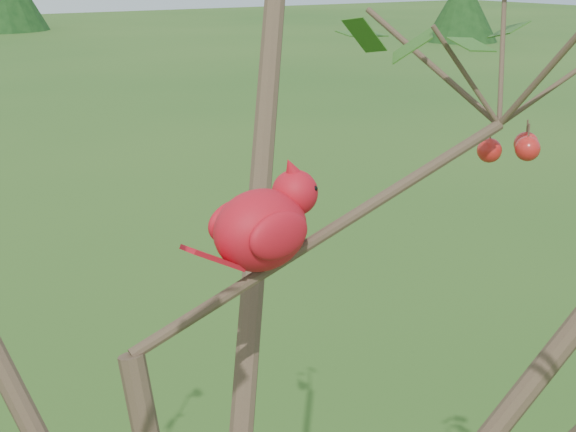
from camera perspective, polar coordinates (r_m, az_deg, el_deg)
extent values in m
sphere|color=red|center=(1.49, 15.14, 4.52)|extent=(0.04, 0.04, 0.04)
sphere|color=red|center=(1.44, 15.23, 4.23)|extent=(0.04, 0.04, 0.04)
sphere|color=red|center=(1.46, 12.89, 4.16)|extent=(0.04, 0.04, 0.04)
ellipsoid|color=red|center=(1.19, -1.78, -0.91)|extent=(0.16, 0.13, 0.11)
sphere|color=red|center=(1.22, 0.44, 1.51)|extent=(0.07, 0.07, 0.06)
cone|color=red|center=(1.21, 0.26, 2.96)|extent=(0.05, 0.04, 0.05)
cone|color=#D85914|center=(1.24, 1.54, 1.62)|extent=(0.03, 0.03, 0.02)
ellipsoid|color=black|center=(1.24, 1.18, 1.49)|extent=(0.02, 0.04, 0.03)
cube|color=red|center=(1.15, -4.85, -2.74)|extent=(0.09, 0.04, 0.05)
ellipsoid|color=red|center=(1.22, -3.29, -0.37)|extent=(0.10, 0.05, 0.06)
ellipsoid|color=red|center=(1.16, -0.60, -1.28)|extent=(0.10, 0.05, 0.06)
cylinder|color=#3D2D21|center=(28.01, 11.19, 12.95)|extent=(0.29, 0.29, 1.91)
cone|color=black|center=(28.01, 11.20, 13.12)|extent=(2.23, 2.23, 2.07)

